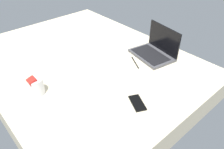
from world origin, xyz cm
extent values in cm
cube|color=beige|center=(0.00, 0.00, 9.00)|extent=(180.00, 140.00, 18.00)
cube|color=#4C4C51|center=(33.53, 43.21, 19.00)|extent=(36.51, 28.40, 2.00)
cube|color=black|center=(33.27, 41.73, 20.20)|extent=(31.52, 21.80, 0.40)
cube|color=black|center=(35.45, 54.04, 30.50)|extent=(32.67, 6.74, 21.00)
cylinder|color=silver|center=(15.46, -45.75, 23.50)|extent=(9.00, 9.00, 11.00)
cube|color=#268C33|center=(14.33, -45.83, 21.94)|extent=(5.85, 5.18, 3.76)
cube|color=red|center=(15.46, -45.76, 25.42)|extent=(7.03, 6.26, 4.88)
cube|color=red|center=(15.68, -47.70, 28.91)|extent=(5.15, 5.97, 5.23)
cube|color=black|center=(63.56, -5.38, 18.40)|extent=(15.56, 12.15, 0.80)
cube|color=black|center=(31.65, 26.26, 18.30)|extent=(15.27, 8.56, 0.60)
camera|label=1|loc=(125.48, -80.33, 108.89)|focal=34.97mm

